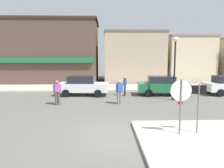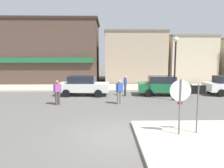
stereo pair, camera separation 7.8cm
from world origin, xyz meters
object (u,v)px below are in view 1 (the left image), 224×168
lamp_post (175,59)px  pedestrian_kerb_side (119,91)px  one_way_sign (198,104)px  parked_car_second (163,85)px  stop_sign (181,100)px  parked_car_nearest (83,85)px  pedestrian_crossing_near (57,92)px  pedestrian_crossing_far (125,85)px

lamp_post → pedestrian_kerb_side: 4.65m
one_way_sign → parked_car_second: size_ratio=0.51×
parked_car_second → pedestrian_kerb_side: (-3.69, -3.15, 0.06)m
stop_sign → lamp_post: (2.02, 7.19, 1.44)m
parked_car_nearest → parked_car_second: size_ratio=0.99×
parked_car_nearest → pedestrian_kerb_side: (2.72, -3.27, 0.06)m
parked_car_nearest → pedestrian_crossing_near: (-1.32, -3.39, 0.06)m
stop_sign → pedestrian_crossing_near: bearing=135.5°
one_way_sign → parked_car_nearest: (-5.43, 9.16, -0.52)m
stop_sign → pedestrian_crossing_far: size_ratio=1.43×
parked_car_nearest → parked_car_second: 6.41m
lamp_post → parked_car_second: (-0.29, 1.99, -2.15)m
parked_car_nearest → pedestrian_crossing_far: bearing=-6.2°
pedestrian_crossing_near → pedestrian_crossing_far: bearing=33.0°
pedestrian_crossing_near → pedestrian_kerb_side: same height
parked_car_second → pedestrian_crossing_far: 3.08m
pedestrian_crossing_far → pedestrian_kerb_side: (-0.62, -2.91, 0.00)m
pedestrian_crossing_far → parked_car_second: bearing=4.6°
lamp_post → one_way_sign: bearing=-100.2°
pedestrian_kerb_side → stop_sign: bearing=-71.9°
stop_sign → lamp_post: bearing=74.3°
parked_car_second → pedestrian_crossing_far: pedestrian_crossing_far is taller
pedestrian_kerb_side → parked_car_second: bearing=40.5°
pedestrian_kerb_side → one_way_sign: bearing=-65.3°
stop_sign → parked_car_second: (1.73, 9.18, -0.71)m
pedestrian_kerb_side → parked_car_nearest: bearing=129.7°
parked_car_nearest → pedestrian_crossing_near: size_ratio=2.54×
pedestrian_crossing_near → pedestrian_kerb_side: 4.04m
parked_car_second → lamp_post: bearing=-81.7°
parked_car_nearest → pedestrian_kerb_side: size_ratio=2.54×
pedestrian_crossing_far → pedestrian_crossing_near: bearing=-147.0°
one_way_sign → lamp_post: lamp_post is taller
lamp_post → stop_sign: bearing=-105.7°
lamp_post → pedestrian_crossing_far: 4.32m
pedestrian_crossing_far → pedestrian_kerb_side: same height
parked_car_second → pedestrian_kerb_side: bearing=-139.5°
pedestrian_kerb_side → pedestrian_crossing_far: bearing=77.9°
stop_sign → lamp_post: 7.61m
one_way_sign → pedestrian_kerb_side: (-2.71, 5.89, -0.46)m
stop_sign → parked_car_second: 9.36m
parked_car_second → pedestrian_kerb_side: 4.85m
parked_car_second → one_way_sign: bearing=-96.2°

